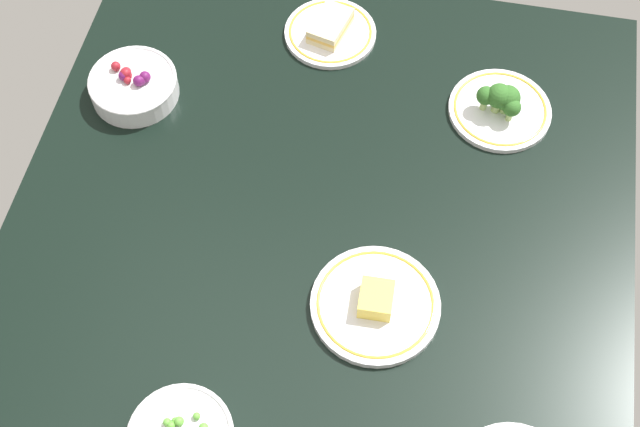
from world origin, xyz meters
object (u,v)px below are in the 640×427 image
Objects in this scene: plate_broccoli at (500,106)px; plate_sandwich at (330,31)px; bowl_berries at (134,85)px; plate_cheese at (375,304)px.

plate_broccoli is 1.05× the size of plate_sandwich.
bowl_berries is at bearing 123.05° from plate_sandwich.
plate_sandwich is (21.74, -33.42, -1.32)cm from bowl_berries.
plate_cheese is at bearing 159.48° from plate_broccoli.
plate_cheese is at bearing -124.17° from bowl_berries.
plate_broccoli is 46.66cm from plate_cheese.
plate_cheese is at bearing -162.25° from plate_sandwich.
plate_cheese is 1.28× the size of bowl_berries.
plate_broccoli reaches higher than bowl_berries.
plate_cheese is 1.17× the size of plate_sandwich.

